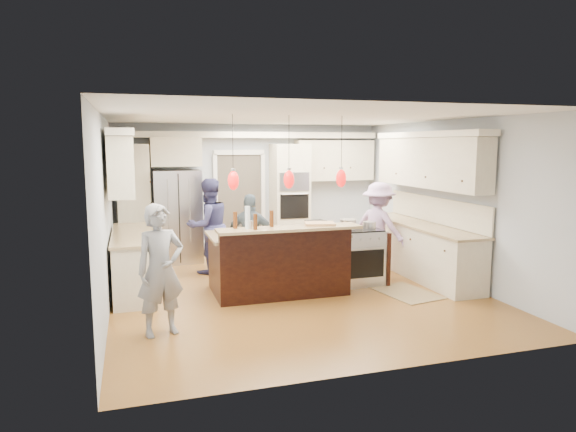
% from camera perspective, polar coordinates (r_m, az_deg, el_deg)
% --- Properties ---
extents(ground_plane, '(6.00, 6.00, 0.00)m').
position_cam_1_polar(ground_plane, '(8.16, 0.73, -8.35)').
color(ground_plane, olive).
rests_on(ground_plane, ground).
extents(room_shell, '(5.54, 6.04, 2.72)m').
position_cam_1_polar(room_shell, '(7.85, 0.75, 4.50)').
color(room_shell, '#B2BCC6').
rests_on(room_shell, ground).
extents(refrigerator, '(0.90, 0.70, 1.80)m').
position_cam_1_polar(refrigerator, '(10.23, -12.16, -0.03)').
color(refrigerator, '#B7B7BC').
rests_on(refrigerator, ground).
extents(oven_column, '(0.72, 0.69, 2.30)m').
position_cam_1_polar(oven_column, '(10.66, 0.20, 1.83)').
color(oven_column, beige).
rests_on(oven_column, ground).
extents(back_upper_cabinets, '(5.30, 0.61, 2.54)m').
position_cam_1_polar(back_upper_cabinets, '(10.37, -7.90, 4.45)').
color(back_upper_cabinets, beige).
rests_on(back_upper_cabinets, ground).
extents(right_counter_run, '(0.64, 3.10, 2.51)m').
position_cam_1_polar(right_counter_run, '(9.23, 14.76, -0.00)').
color(right_counter_run, beige).
rests_on(right_counter_run, ground).
extents(left_cabinets, '(0.64, 2.30, 2.51)m').
position_cam_1_polar(left_cabinets, '(8.35, -17.20, -0.91)').
color(left_cabinets, beige).
rests_on(left_cabinets, ground).
extents(kitchen_island, '(2.10, 1.46, 1.12)m').
position_cam_1_polar(kitchen_island, '(8.04, -1.10, -5.04)').
color(kitchen_island, black).
rests_on(kitchen_island, ground).
extents(island_range, '(0.82, 0.71, 0.92)m').
position_cam_1_polar(island_range, '(8.60, 7.84, -4.44)').
color(island_range, '#B7B7BC').
rests_on(island_range, ground).
extents(pendant_lights, '(1.75, 0.15, 1.03)m').
position_cam_1_polar(pendant_lights, '(7.29, 0.11, 4.12)').
color(pendant_lights, black).
rests_on(pendant_lights, ground).
extents(person_bar_end, '(0.67, 0.53, 1.60)m').
position_cam_1_polar(person_bar_end, '(6.36, -13.98, -5.85)').
color(person_bar_end, gray).
rests_on(person_bar_end, ground).
extents(person_far_left, '(1.00, 0.89, 1.70)m').
position_cam_1_polar(person_far_left, '(9.26, -8.81, -1.09)').
color(person_far_left, navy).
rests_on(person_far_left, ground).
extents(person_far_right, '(0.93, 0.64, 1.47)m').
position_cam_1_polar(person_far_right, '(8.66, -4.14, -2.41)').
color(person_far_right, '#41505B').
rests_on(person_far_right, ground).
extents(person_range_side, '(1.04, 1.21, 1.62)m').
position_cam_1_polar(person_range_side, '(9.38, 10.05, -1.25)').
color(person_range_side, '#AD8CBC').
rests_on(person_range_side, ground).
extents(floor_rug, '(0.88, 1.14, 0.01)m').
position_cam_1_polar(floor_rug, '(8.26, 13.05, -8.32)').
color(floor_rug, '#9C8355').
rests_on(floor_rug, ground).
extents(water_bottle, '(0.10, 0.10, 0.32)m').
position_cam_1_polar(water_bottle, '(7.20, -4.51, -0.16)').
color(water_bottle, silver).
rests_on(water_bottle, kitchen_island).
extents(beer_bottle_a, '(0.06, 0.06, 0.24)m').
position_cam_1_polar(beer_bottle_a, '(7.23, -5.89, -0.46)').
color(beer_bottle_a, '#49230D').
rests_on(beer_bottle_a, kitchen_island).
extents(beer_bottle_b, '(0.06, 0.06, 0.22)m').
position_cam_1_polar(beer_bottle_b, '(7.10, -3.65, -0.65)').
color(beer_bottle_b, '#49230D').
rests_on(beer_bottle_b, kitchen_island).
extents(beer_bottle_c, '(0.07, 0.07, 0.24)m').
position_cam_1_polar(beer_bottle_c, '(7.35, -1.84, -0.28)').
color(beer_bottle_c, '#49230D').
rests_on(beer_bottle_c, kitchen_island).
extents(drink_can, '(0.06, 0.06, 0.11)m').
position_cam_1_polar(drink_can, '(7.21, -4.16, -0.98)').
color(drink_can, '#B7B7BC').
rests_on(drink_can, kitchen_island).
extents(cutting_board, '(0.49, 0.40, 0.03)m').
position_cam_1_polar(cutting_board, '(7.56, 3.55, -0.85)').
color(cutting_board, tan).
rests_on(cutting_board, kitchen_island).
extents(pot_large, '(0.27, 0.27, 0.16)m').
position_cam_1_polar(pot_large, '(8.47, 6.69, -0.88)').
color(pot_large, '#B7B7BC').
rests_on(pot_large, island_range).
extents(pot_small, '(0.21, 0.21, 0.11)m').
position_cam_1_polar(pot_small, '(8.60, 9.05, -0.96)').
color(pot_small, '#B7B7BC').
rests_on(pot_small, island_range).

